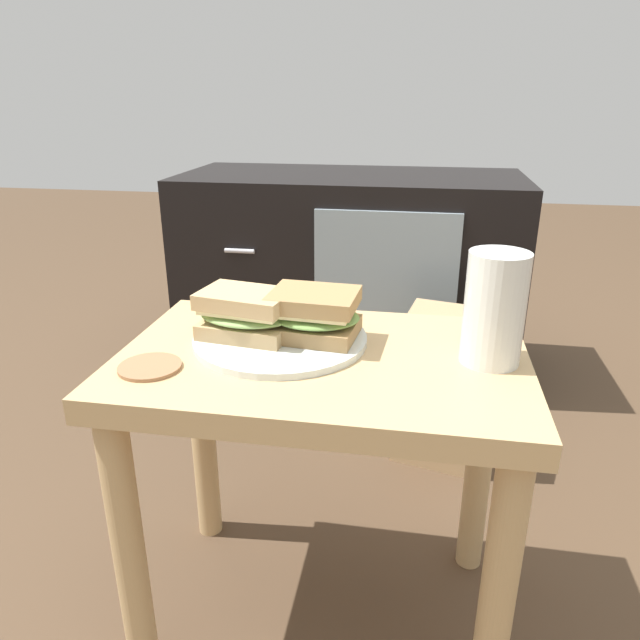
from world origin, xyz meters
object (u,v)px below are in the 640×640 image
object	(u,v)px
plate	(280,339)
beer_glass	(494,311)
paper_bag	(443,388)
sandwich_back	(314,314)
coaster	(150,367)
tv_cabinet	(350,273)
sandwich_front	(246,314)

from	to	relation	value
plate	beer_glass	world-z (taller)	beer_glass
beer_glass	paper_bag	xyz separation A→B (m)	(-0.03, 0.48, -0.36)
sandwich_back	coaster	bearing A→B (deg)	-148.12
tv_cabinet	sandwich_front	distance (m)	0.95
plate	beer_glass	size ratio (longest dim) A/B	1.66
paper_bag	sandwich_front	bearing A→B (deg)	-123.54
coaster	paper_bag	bearing A→B (deg)	54.58
sandwich_back	paper_bag	distance (m)	0.60
sandwich_back	beer_glass	world-z (taller)	beer_glass
plate	coaster	size ratio (longest dim) A/B	3.04
plate	coaster	bearing A→B (deg)	-142.09
beer_glass	coaster	bearing A→B (deg)	-167.25
coaster	tv_cabinet	bearing A→B (deg)	82.52
tv_cabinet	beer_glass	xyz separation A→B (m)	(0.30, -0.93, 0.24)
coaster	plate	bearing A→B (deg)	37.91
sandwich_front	coaster	bearing A→B (deg)	-132.62
plate	sandwich_back	world-z (taller)	sandwich_back
tv_cabinet	sandwich_front	bearing A→B (deg)	-92.24
tv_cabinet	beer_glass	distance (m)	1.01
sandwich_back	beer_glass	size ratio (longest dim) A/B	0.93
tv_cabinet	coaster	bearing A→B (deg)	-97.48
plate	beer_glass	bearing A→B (deg)	-3.11
beer_glass	plate	bearing A→B (deg)	176.89
plate	paper_bag	distance (m)	0.61
sandwich_front	sandwich_back	bearing A→B (deg)	8.03
tv_cabinet	sandwich_back	bearing A→B (deg)	-86.23
tv_cabinet	beer_glass	world-z (taller)	beer_glass
sandwich_back	tv_cabinet	bearing A→B (deg)	93.77
tv_cabinet	plate	bearing A→B (deg)	-89.26
tv_cabinet	sandwich_front	size ratio (longest dim) A/B	6.58
plate	sandwich_front	world-z (taller)	sandwich_front
plate	coaster	world-z (taller)	plate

